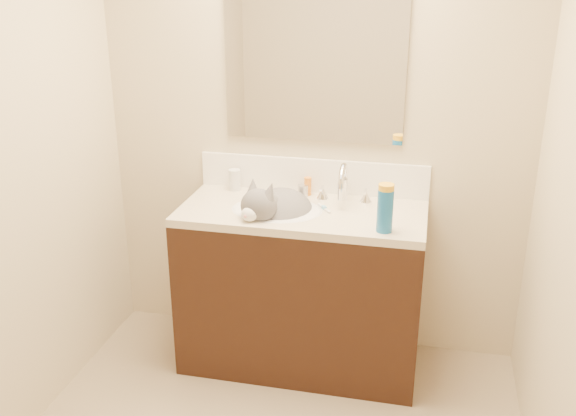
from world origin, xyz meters
The scene contains 16 objects.
room_shell centered at (0.00, 0.00, 1.49)m, with size 2.24×2.54×2.52m.
vanity_cabinet centered at (0.00, 0.97, 0.41)m, with size 1.20×0.55×0.82m, color black.
counter_slab centered at (0.00, 0.97, 0.84)m, with size 1.20×0.55×0.04m, color beige.
basin centered at (-0.12, 0.94, 0.79)m, with size 0.45×0.36×0.14m, color white.
faucet centered at (0.18, 1.11, 0.95)m, with size 0.28×0.20×0.21m.
cat centered at (-0.12, 0.95, 0.84)m, with size 0.45×0.50×0.34m.
backsplash centered at (0.00, 1.24, 0.95)m, with size 1.20×0.02×0.18m, color white.
mirror centered at (0.00, 1.24, 1.54)m, with size 0.90×0.02×0.80m, color white.
pill_bottle centered at (-0.41, 1.18, 0.92)m, with size 0.06×0.06×0.11m, color silver.
pill_label centered at (-0.41, 1.18, 0.90)m, with size 0.06×0.06×0.04m, color orange.
silver_jar centered at (-0.03, 1.16, 0.89)m, with size 0.05×0.05×0.06m, color #B7B7BC.
amber_bottle centered at (-0.01, 1.19, 0.91)m, with size 0.04×0.04×0.09m, color orange.
toothbrush centered at (0.10, 1.00, 0.86)m, with size 0.01×0.13×0.01m, color silver.
toothbrush_head centered at (0.10, 1.00, 0.87)m, with size 0.02×0.03×0.02m, color #68AFDD.
spray_can centered at (0.41, 0.79, 0.96)m, with size 0.07×0.07×0.20m, color #175EA2.
spray_cap centered at (0.41, 0.79, 1.06)m, with size 0.07×0.07×0.04m, color gold.
Camera 1 is at (0.58, -1.89, 1.98)m, focal length 40.00 mm.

